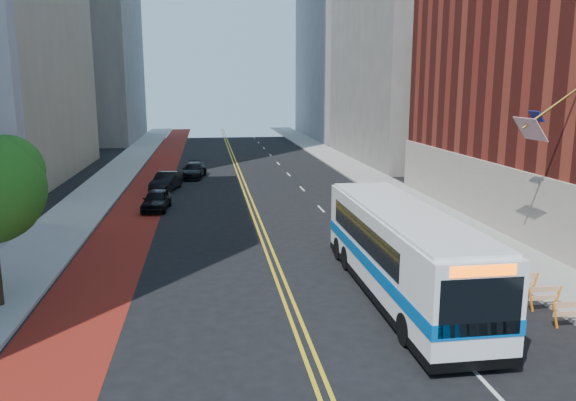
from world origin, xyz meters
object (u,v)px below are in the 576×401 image
at_px(transit_bus, 401,251).
at_px(car_b, 166,181).
at_px(car_c, 193,170).
at_px(car_a, 156,200).

height_order(transit_bus, car_b, transit_bus).
bearing_deg(car_c, car_b, -98.80).
distance_m(transit_bus, car_b, 28.25).
xyz_separation_m(car_a, car_c, (2.28, 13.93, -0.01)).
bearing_deg(transit_bus, car_a, 121.89).
bearing_deg(transit_bus, car_b, 113.31).
bearing_deg(car_a, car_b, 93.92).
distance_m(car_a, car_b, 7.67).
relative_size(car_b, car_c, 0.94).
height_order(car_a, car_b, car_b).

